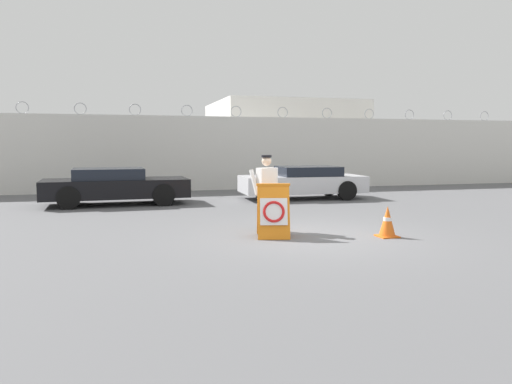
{
  "coord_description": "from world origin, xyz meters",
  "views": [
    {
      "loc": [
        -3.79,
        -9.53,
        1.89
      ],
      "look_at": [
        -0.81,
        1.29,
        0.83
      ],
      "focal_mm": 35.0,
      "sensor_mm": 36.0,
      "label": 1
    }
  ],
  "objects": [
    {
      "name": "ground_plane",
      "position": [
        0.0,
        0.0,
        0.0
      ],
      "size": [
        90.0,
        90.0,
        0.0
      ],
      "primitive_type": "plane",
      "color": "#5B5B5E"
    },
    {
      "name": "perimeter_wall",
      "position": [
        -0.0,
        11.15,
        1.54
      ],
      "size": [
        36.0,
        0.3,
        3.53
      ],
      "color": "silver",
      "rests_on": "ground_plane"
    },
    {
      "name": "building_block",
      "position": [
        4.95,
        16.72,
        2.09
      ],
      "size": [
        7.35,
        6.9,
        4.17
      ],
      "color": "silver",
      "rests_on": "ground_plane"
    },
    {
      "name": "barricade_sign",
      "position": [
        -0.77,
        0.11,
        0.55
      ],
      "size": [
        0.8,
        0.86,
        1.11
      ],
      "rotation": [
        0.0,
        0.0,
        -0.24
      ],
      "color": "orange",
      "rests_on": "ground_plane"
    },
    {
      "name": "security_guard",
      "position": [
        -0.69,
        0.89,
        0.92
      ],
      "size": [
        0.65,
        0.35,
        1.67
      ],
      "rotation": [
        0.0,
        0.0,
        -2.82
      ],
      "color": "#514C42",
      "rests_on": "ground_plane"
    },
    {
      "name": "traffic_cone_near",
      "position": [
        1.5,
        -0.48,
        0.32
      ],
      "size": [
        0.4,
        0.4,
        0.64
      ],
      "color": "orange",
      "rests_on": "ground_plane"
    },
    {
      "name": "parked_car_front_coupe",
      "position": [
        -3.93,
        6.83,
        0.6
      ],
      "size": [
        4.52,
        2.03,
        1.15
      ],
      "rotation": [
        0.0,
        0.0,
        0.04
      ],
      "color": "black",
      "rests_on": "ground_plane"
    },
    {
      "name": "parked_car_rear_sedan",
      "position": [
        2.45,
        6.88,
        0.59
      ],
      "size": [
        4.33,
        2.01,
        1.14
      ],
      "rotation": [
        0.0,
        0.0,
        3.11
      ],
      "color": "black",
      "rests_on": "ground_plane"
    }
  ]
}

